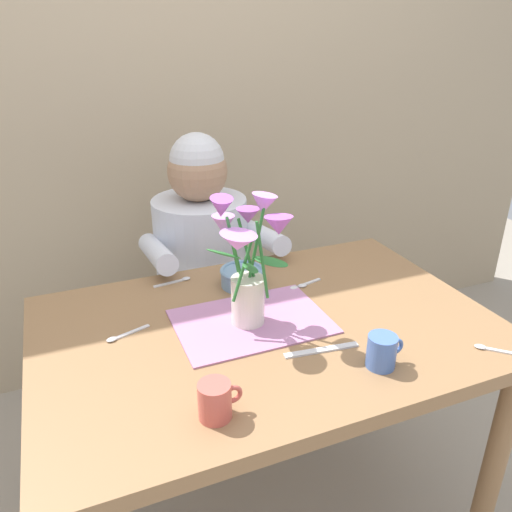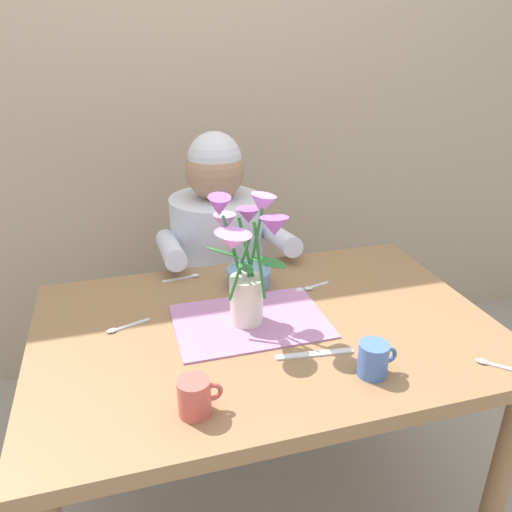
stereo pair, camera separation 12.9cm
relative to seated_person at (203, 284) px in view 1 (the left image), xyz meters
The scene contains 14 objects.
wood_panel_backdrop 0.81m from the seated_person, 90.09° to the left, with size 4.00×0.10×2.50m, color tan.
dining_table 0.62m from the seated_person, 90.07° to the right, with size 1.20×0.80×0.74m.
seated_person is the anchor object (origin of this frame).
striped_placemat 0.62m from the seated_person, 93.65° to the right, with size 0.40×0.28×0.01m, color #B275A3.
flower_vase 0.70m from the seated_person, 95.05° to the right, with size 0.21×0.25×0.36m.
ceramic_bowl 0.44m from the seated_person, 87.60° to the right, with size 0.14×0.14×0.06m.
dinner_knife 0.80m from the seated_person, 84.77° to the right, with size 0.19×0.02×0.01m, color silver.
tea_cup 0.92m from the seated_person, 79.12° to the right, with size 0.09×0.07×0.08m.
ceramic_mug 0.95m from the seated_person, 104.82° to the right, with size 0.09×0.07×0.08m.
spoon_0 0.52m from the seated_person, 71.49° to the right, with size 0.12×0.02×0.01m.
spoon_1 1.05m from the seated_person, 63.91° to the right, with size 0.10×0.09×0.01m.
spoon_2 0.67m from the seated_person, 124.90° to the right, with size 0.12×0.05×0.01m.
spoon_3 0.52m from the seated_person, 69.04° to the right, with size 0.12×0.04×0.01m.
spoon_4 0.37m from the seated_person, 119.26° to the right, with size 0.12×0.03×0.01m.
Camera 1 is at (-0.46, -1.04, 1.46)m, focal length 35.26 mm.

